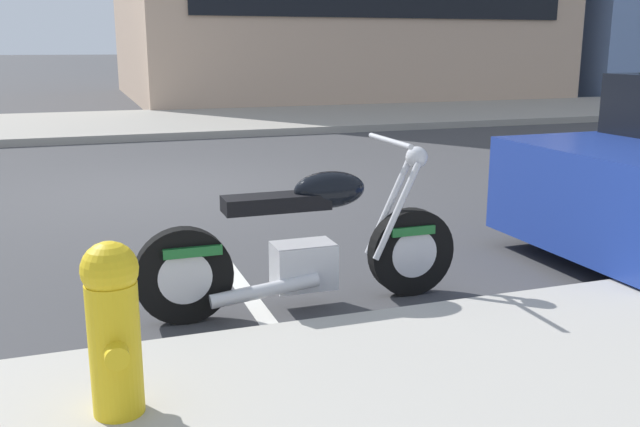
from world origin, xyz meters
name	(u,v)px	position (x,y,z in m)	size (l,w,h in m)	color
ground_plane	(172,191)	(0.00, 0.00, 0.00)	(260.00, 260.00, 0.00)	#3D3D3F
sidewalk_far_curb	(589,108)	(12.00, 7.11, 0.07)	(120.00, 5.00, 0.14)	gray
parking_stall_stripe	(254,304)	(0.00, -4.01, 0.00)	(0.12, 2.20, 0.01)	silver
parked_motorcycle	(307,246)	(0.32, -4.17, 0.42)	(2.17, 0.62, 1.10)	black
fire_hydrant	(113,324)	(-0.96, -5.45, 0.55)	(0.24, 0.36, 0.77)	gold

